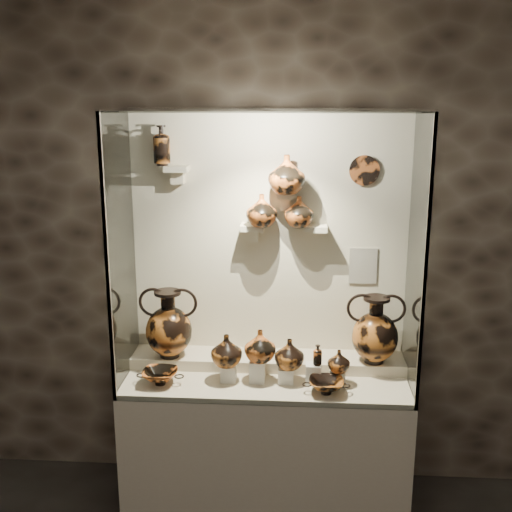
{
  "coord_description": "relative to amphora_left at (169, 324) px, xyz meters",
  "views": [
    {
      "loc": [
        0.19,
        -1.36,
        2.5
      ],
      "look_at": [
        -0.07,
        2.27,
        1.56
      ],
      "focal_mm": 45.0,
      "sensor_mm": 36.0,
      "label": 1
    }
  ],
  "objects": [
    {
      "name": "wall_back",
      "position": [
        0.61,
        0.2,
        0.49
      ],
      "size": [
        5.0,
        0.02,
        3.2
      ],
      "primitive_type": "cube",
      "color": "#2D231C",
      "rests_on": "ground"
    },
    {
      "name": "plinth",
      "position": [
        0.61,
        -0.12,
        -0.71
      ],
      "size": [
        1.7,
        0.6,
        0.8
      ],
      "primitive_type": "cube",
      "color": "beige",
      "rests_on": "floor"
    },
    {
      "name": "front_tier",
      "position": [
        0.61,
        -0.12,
        -0.3
      ],
      "size": [
        1.68,
        0.58,
        0.03
      ],
      "primitive_type": "cube",
      "color": "beige",
      "rests_on": "plinth"
    },
    {
      "name": "rear_tier",
      "position": [
        0.61,
        0.06,
        -0.26
      ],
      "size": [
        1.7,
        0.25,
        0.1
      ],
      "primitive_type": "cube",
      "color": "beige",
      "rests_on": "plinth"
    },
    {
      "name": "back_panel",
      "position": [
        0.61,
        0.2,
        0.49
      ],
      "size": [
        1.7,
        0.03,
        1.6
      ],
      "primitive_type": "cube",
      "color": "beige",
      "rests_on": "plinth"
    },
    {
      "name": "glass_front",
      "position": [
        0.61,
        -0.41,
        0.49
      ],
      "size": [
        1.7,
        0.01,
        1.6
      ],
      "primitive_type": "cube",
      "color": "white",
      "rests_on": "plinth"
    },
    {
      "name": "glass_left",
      "position": [
        -0.24,
        -0.12,
        0.49
      ],
      "size": [
        0.01,
        0.6,
        1.6
      ],
      "primitive_type": "cube",
      "color": "white",
      "rests_on": "plinth"
    },
    {
      "name": "glass_right",
      "position": [
        1.45,
        -0.12,
        0.49
      ],
      "size": [
        0.01,
        0.6,
        1.6
      ],
      "primitive_type": "cube",
      "color": "white",
      "rests_on": "plinth"
    },
    {
      "name": "glass_top",
      "position": [
        0.61,
        -0.12,
        1.28
      ],
      "size": [
        1.7,
        0.6,
        0.01
      ],
      "primitive_type": "cube",
      "color": "white",
      "rests_on": "back_panel"
    },
    {
      "name": "frame_post_left",
      "position": [
        -0.23,
        -0.41,
        0.49
      ],
      "size": [
        0.02,
        0.02,
        1.6
      ],
      "primitive_type": "cube",
      "color": "gray",
      "rests_on": "plinth"
    },
    {
      "name": "frame_post_right",
      "position": [
        1.45,
        -0.41,
        0.49
      ],
      "size": [
        0.02,
        0.02,
        1.6
      ],
      "primitive_type": "cube",
      "color": "gray",
      "rests_on": "plinth"
    },
    {
      "name": "pedestal_a",
      "position": [
        0.39,
        -0.17,
        -0.23
      ],
      "size": [
        0.09,
        0.09,
        0.1
      ],
      "primitive_type": "cube",
      "color": "silver",
      "rests_on": "front_tier"
    },
    {
      "name": "pedestal_b",
      "position": [
        0.56,
        -0.17,
        -0.22
      ],
      "size": [
        0.09,
        0.09,
        0.13
      ],
      "primitive_type": "cube",
      "color": "silver",
      "rests_on": "front_tier"
    },
    {
      "name": "pedestal_c",
      "position": [
        0.73,
        -0.17,
        -0.24
      ],
      "size": [
        0.09,
        0.09,
        0.09
      ],
      "primitive_type": "cube",
      "color": "silver",
      "rests_on": "front_tier"
    },
    {
      "name": "pedestal_d",
      "position": [
        0.89,
        -0.17,
        -0.22
      ],
      "size": [
        0.09,
        0.09,
        0.12
      ],
      "primitive_type": "cube",
      "color": "silver",
      "rests_on": "front_tier"
    },
    {
      "name": "pedestal_e",
      "position": [
        1.03,
        -0.17,
        -0.24
      ],
      "size": [
        0.09,
        0.09,
        0.08
      ],
      "primitive_type": "cube",
      "color": "silver",
      "rests_on": "front_tier"
    },
    {
      "name": "bracket_ul",
      "position": [
        0.06,
        0.12,
        0.94
      ],
      "size": [
        0.14,
        0.12,
        0.04
      ],
      "primitive_type": "cube",
      "color": "beige",
      "rests_on": "back_panel"
    },
    {
      "name": "bracket_ca",
      "position": [
        0.51,
        0.12,
        0.59
      ],
      "size": [
        0.14,
        0.12,
        0.04
      ],
      "primitive_type": "cube",
      "color": "beige",
      "rests_on": "back_panel"
    },
    {
      "name": "bracket_cb",
      "position": [
        0.71,
        0.12,
        0.79
      ],
      "size": [
        0.1,
        0.12,
        0.04
      ],
      "primitive_type": "cube",
      "color": "beige",
      "rests_on": "back_panel"
    },
    {
      "name": "bracket_cc",
      "position": [
        0.89,
        0.12,
        0.59
      ],
      "size": [
        0.14,
        0.12,
        0.04
      ],
      "primitive_type": "cube",
      "color": "beige",
      "rests_on": "back_panel"
    },
    {
      "name": "amphora_left",
      "position": [
        0.0,
        0.0,
        0.0
      ],
      "size": [
        0.44,
        0.44,
        0.43
      ],
      "primitive_type": null,
      "rotation": [
        0.0,
        0.0,
        -0.34
      ],
      "color": "#A55A1F",
      "rests_on": "rear_tier"
    },
    {
      "name": "amphora_right",
      "position": [
        1.26,
        0.0,
        -0.01
      ],
      "size": [
        0.4,
        0.4,
        0.42
      ],
      "primitive_type": null,
      "rotation": [
        0.0,
        0.0,
        -0.23
      ],
      "color": "#A55A1F",
      "rests_on": "rear_tier"
    },
    {
      "name": "jug_a",
      "position": [
        0.38,
        -0.18,
        -0.09
      ],
      "size": [
        0.18,
        0.18,
        0.19
      ],
      "primitive_type": "imported",
      "rotation": [
        0.0,
        0.0,
        -0.0
      ],
      "color": "#A55A1F",
      "rests_on": "pedestal_a"
    },
    {
      "name": "jug_b",
      "position": [
        0.57,
        -0.17,
        -0.06
      ],
      "size": [
        0.22,
        0.22,
        0.19
      ],
      "primitive_type": "imported",
      "rotation": [
        0.0,
        0.0,
        0.18
      ],
      "color": "#C25D22",
      "rests_on": "pedestal_b"
    },
    {
      "name": "jug_c",
      "position": [
        0.74,
        -0.17,
        -0.1
      ],
      "size": [
        0.22,
        0.22,
        0.18
      ],
      "primitive_type": "imported",
      "rotation": [
        0.0,
        0.0,
        0.35
      ],
      "color": "#A55A1F",
      "rests_on": "pedestal_c"
    },
    {
      "name": "jug_e",
      "position": [
        1.03,
        -0.18,
        -0.14
      ],
      "size": [
        0.16,
        0.16,
        0.14
      ],
      "primitive_type": "imported",
      "rotation": [
        0.0,
        0.0,
        0.25
      ],
      "color": "#A55A1F",
      "rests_on": "pedestal_e"
    },
    {
      "name": "lekythos_small",
      "position": [
        0.91,
        -0.18,
        -0.09
      ],
      "size": [
        0.06,
        0.06,
        0.14
      ],
      "primitive_type": null,
      "rotation": [
        0.0,
        0.0,
        -0.02
      ],
      "color": "#C25D22",
      "rests_on": "pedestal_d"
    },
    {
      "name": "kylix_left",
      "position": [
        -0.01,
        -0.25,
        -0.23
      ],
      "size": [
        0.32,
        0.29,
        0.11
      ],
      "primitive_type": null,
      "rotation": [
        0.0,
        0.0,
        0.27
      ],
      "color": "#C25D22",
      "rests_on": "front_tier"
    },
    {
      "name": "kylix_right",
      "position": [
        0.96,
        -0.3,
        -0.23
      ],
      "size": [
        0.28,
        0.24,
        0.1
      ],
      "primitive_type": null,
      "rotation": [
        0.0,
        0.0,
        -0.11
      ],
      "color": "#A55A1F",
      "rests_on": "front_tier"
    },
    {
      "name": "lekythos_tall",
      "position": [
        -0.03,
        0.12,
        1.09
      ],
      "size": [
        0.12,
        0.12,
        0.27
      ],
      "primitive_type": null,
      "rotation": [
        0.0,
        0.0,
        0.16
      ],
      "color": "#A55A1F",
      "rests_on": "bracket_ul"
    },
    {
      "name": "ovoid_vase_a",
      "position": [
        0.56,
        0.08,
        0.7
      ],
      "size": [
        0.21,
        0.21,
        0.19
      ],
      "primitive_type": "imported",
      "rotation": [
        0.0,
        0.0,
        0.14
      ],
      "color": "#C25D22",
      "rests_on": "bracket_ca"
    },
    {
      "name": "ovoid_vase_b",
      "position": [
        0.71,
        0.06,
        0.92
      ],
      "size": [
        0.25,
        0.25,
        0.23
      ],
      "primitive_type": "imported",
      "rotation": [
        0.0,
        0.0,
        -0.2
      ],
      "color": "#C25D22",
      "rests_on": "bracket_cb"
    },
    {
      "name": "ovoid_vase_c",
      "position": [
        0.79,
        0.08,
        0.69
      ],
      "size": [
        0.18,
        0.18,
        0.18
      ],
      "primitive_type": "imported",
      "rotation": [
        0.0,
        0.0,
        0.02
      ],
      "color": "#C25D22",
      "rests_on": "bracket_cc"
    },
    {
      "name": "wall_plate",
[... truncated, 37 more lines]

